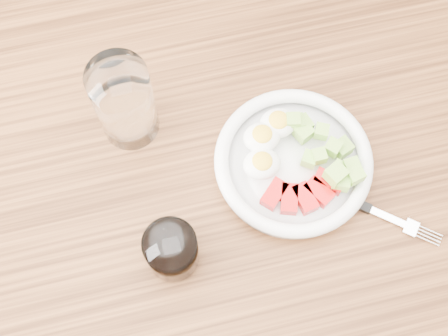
{
  "coord_description": "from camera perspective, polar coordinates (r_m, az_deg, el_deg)",
  "views": [
    {
      "loc": [
        -0.09,
        -0.31,
        1.67
      ],
      "look_at": [
        -0.01,
        0.01,
        0.8
      ],
      "focal_mm": 50.0,
      "sensor_mm": 36.0,
      "label": 1
    }
  ],
  "objects": [
    {
      "name": "dining_table",
      "position": [
        1.05,
        0.66,
        -2.88
      ],
      "size": [
        1.5,
        0.9,
        0.77
      ],
      "color": "brown",
      "rests_on": "ground"
    },
    {
      "name": "water_glass",
      "position": [
        0.93,
        -9.1,
        5.94
      ],
      "size": [
        0.09,
        0.09,
        0.16
      ],
      "primitive_type": "cylinder",
      "color": "white",
      "rests_on": "dining_table"
    },
    {
      "name": "ground",
      "position": [
        1.7,
        0.41,
        -9.75
      ],
      "size": [
        4.0,
        4.0,
        0.0
      ],
      "primitive_type": "plane",
      "color": "brown",
      "rests_on": "ground"
    },
    {
      "name": "fork",
      "position": [
        0.96,
        12.06,
        -3.22
      ],
      "size": [
        0.17,
        0.15,
        0.01
      ],
      "color": "black",
      "rests_on": "dining_table"
    },
    {
      "name": "bowl",
      "position": [
        0.95,
        6.33,
        0.68
      ],
      "size": [
        0.24,
        0.24,
        0.06
      ],
      "color": "white",
      "rests_on": "dining_table"
    },
    {
      "name": "coffee_glass",
      "position": [
        0.88,
        -4.8,
        -7.53
      ],
      "size": [
        0.08,
        0.08,
        0.09
      ],
      "color": "white",
      "rests_on": "dining_table"
    }
  ]
}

